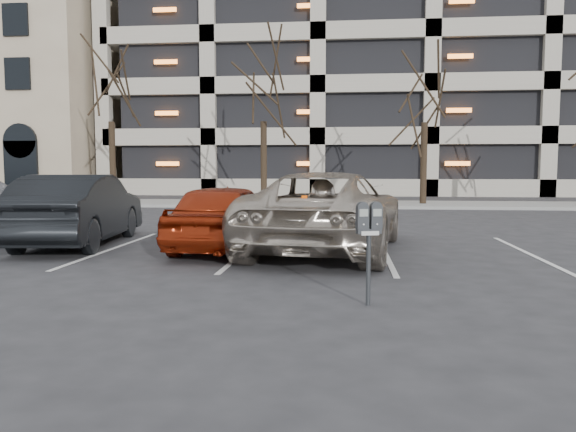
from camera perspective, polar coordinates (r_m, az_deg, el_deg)
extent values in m
plane|color=#28282B|center=(9.04, 1.92, -5.83)|extent=(140.00, 140.00, 0.00)
cube|color=gray|center=(24.92, 4.38, 1.22)|extent=(80.00, 4.00, 0.12)
cube|color=silver|center=(12.26, -17.32, -3.16)|extent=(0.10, 5.20, 0.00)
cube|color=silver|center=(11.47, -4.31, -3.50)|extent=(0.10, 5.20, 0.00)
cube|color=silver|center=(11.32, 9.81, -3.67)|extent=(0.10, 5.20, 0.00)
cube|color=silver|center=(11.85, 23.47, -3.62)|extent=(0.10, 5.20, 0.00)
cube|color=black|center=(44.95, 21.02, 14.02)|extent=(49.92, 19.20, 18.00)
cylinder|color=black|center=(27.03, -17.39, 5.16)|extent=(0.28, 0.28, 3.76)
cylinder|color=black|center=(25.12, -2.48, 5.35)|extent=(0.28, 0.28, 3.71)
cylinder|color=black|center=(25.10, 13.62, 5.11)|extent=(0.28, 0.28, 3.61)
cylinder|color=black|center=(6.96, 8.17, -5.38)|extent=(0.06, 0.06, 0.90)
cube|color=black|center=(6.90, 8.22, -1.53)|extent=(0.32, 0.18, 0.06)
cube|color=silver|center=(6.85, 8.36, -1.75)|extent=(0.21, 0.06, 0.05)
cube|color=gray|center=(6.79, 7.72, 0.32)|extent=(0.10, 0.04, 0.09)
cube|color=gray|center=(6.84, 9.08, 0.34)|extent=(0.10, 0.04, 0.09)
imported|color=#B5AA9A|center=(11.38, 3.99, 0.46)|extent=(3.44, 6.07, 1.60)
cube|color=#F14F05|center=(10.36, 1.91, 4.46)|extent=(0.10, 0.20, 0.01)
imported|color=maroon|center=(11.59, -6.36, -0.01)|extent=(1.88, 4.16, 1.39)
imported|color=black|center=(13.05, -20.50, 0.60)|extent=(2.16, 4.82, 1.54)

